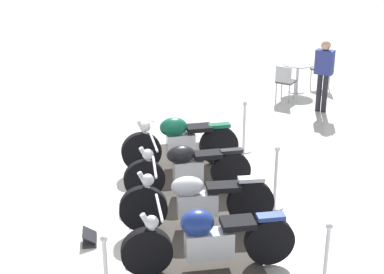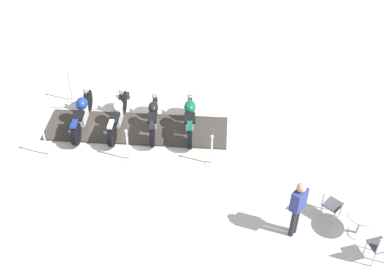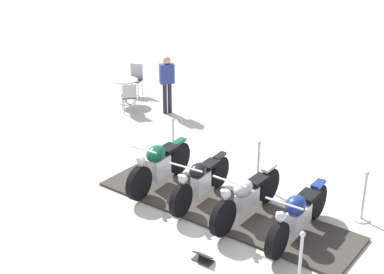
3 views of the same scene
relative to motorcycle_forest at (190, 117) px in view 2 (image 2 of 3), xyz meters
name	(u,v)px [view 2 (image 2 of 3)]	position (x,y,z in m)	size (l,w,h in m)	color
ground_plane	(137,129)	(-1.04, -1.22, -0.55)	(80.00, 80.00, 0.00)	beige
display_platform	(137,129)	(-1.04, -1.22, -0.53)	(5.41, 1.45, 0.06)	#38332D
motorcycle_forest	(190,117)	(0.00, 0.00, 0.00)	(1.77, 1.40, 1.04)	black
motorcycle_black	(154,116)	(-0.71, -0.80, -0.04)	(1.75, 1.36, 0.98)	black
motorcycle_chrome	(118,114)	(-1.42, -1.60, -0.04)	(1.77, 1.62, 1.03)	black
motorcycle_navy	(82,113)	(-2.13, -2.40, -0.05)	(1.84, 1.57, 0.98)	black
stanchion_left_mid	(128,149)	(-0.06, -2.09, -0.19)	(0.30, 0.30, 1.06)	silver
stanchion_left_front	(211,155)	(1.47, -0.37, -0.23)	(0.33, 0.33, 1.02)	silver
stanchion_right_rear	(71,91)	(-3.56, -2.07, -0.19)	(0.31, 0.31, 1.08)	silver
stanchion_left_rear	(46,147)	(-1.58, -3.82, -0.24)	(0.35, 0.35, 1.03)	silver
info_placard	(124,96)	(-2.67, -0.67, -0.50)	(0.39, 0.40, 0.18)	#333338
cafe_table	(362,218)	(5.47, 0.88, 0.00)	(0.78, 0.78, 0.74)	#B7B7BC
cafe_chair_near_table	(330,201)	(4.66, 0.74, -0.04)	(0.46, 0.46, 0.87)	#B7B7BC
cafe_chair_across_table	(381,246)	(6.24, 0.57, 0.01)	(0.52, 0.52, 0.98)	#B7B7BC
bystander_person	(298,205)	(4.53, -0.35, 0.45)	(0.29, 0.43, 1.67)	#23232D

